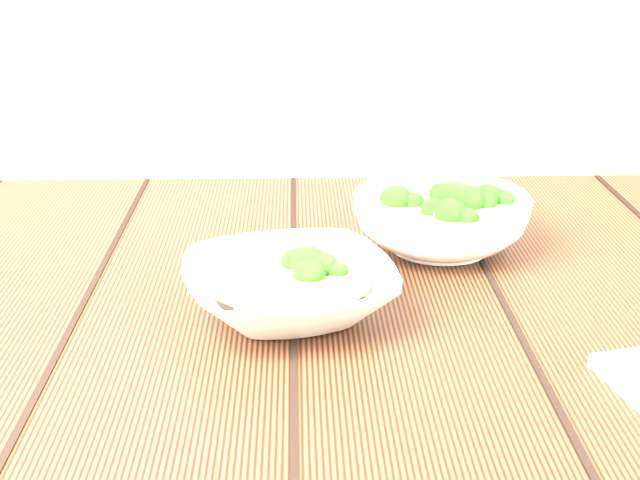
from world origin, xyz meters
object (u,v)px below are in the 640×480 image
soup_bowl_back (441,219)px  trivet (310,271)px  table (315,408)px  soup_bowl_front (289,287)px

soup_bowl_back → trivet: soup_bowl_back is taller
table → soup_bowl_back: 0.25m
soup_bowl_front → soup_bowl_back: size_ratio=0.99×
soup_bowl_back → trivet: bearing=-146.6°
table → soup_bowl_front: soup_bowl_front is taller
table → soup_bowl_front: bearing=-133.9°
table → soup_bowl_back: bearing=43.7°
table → trivet: (-0.00, 0.04, 0.13)m
table → soup_bowl_front: size_ratio=5.14×
trivet → soup_bowl_back: bearing=33.4°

